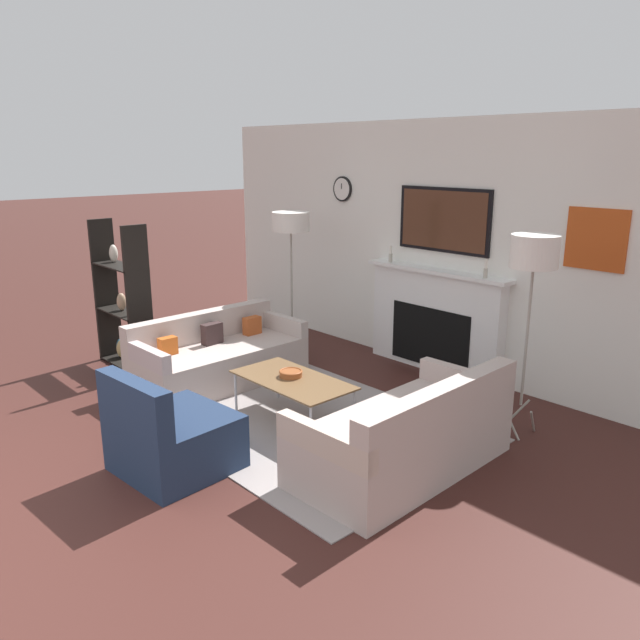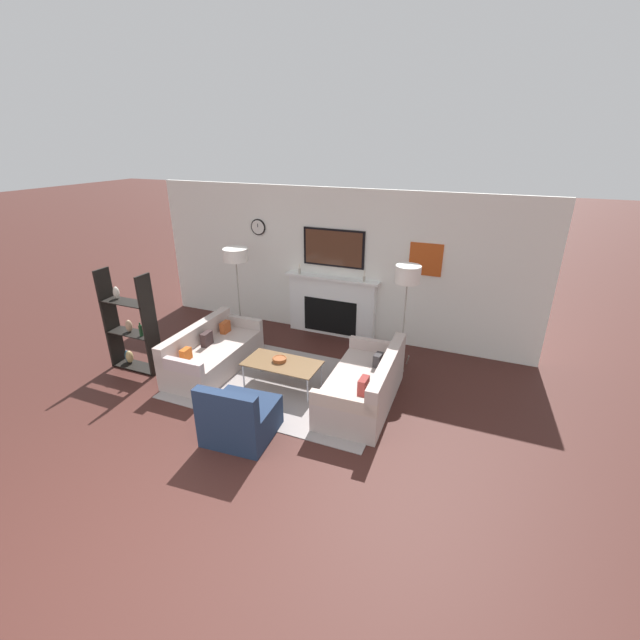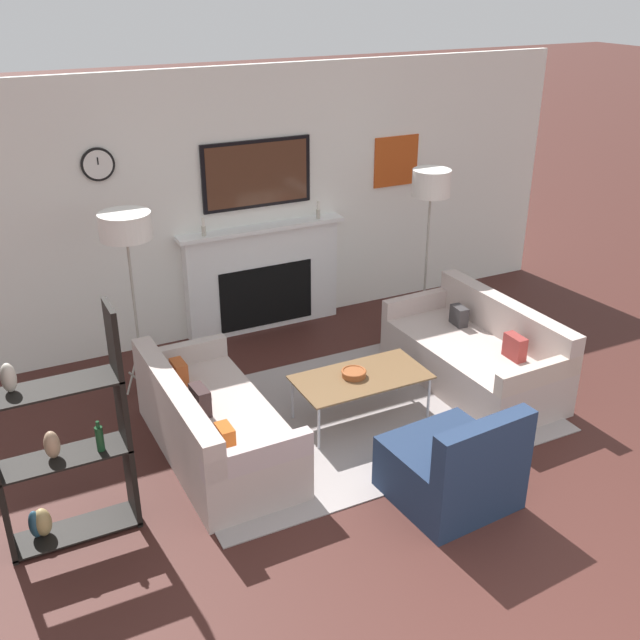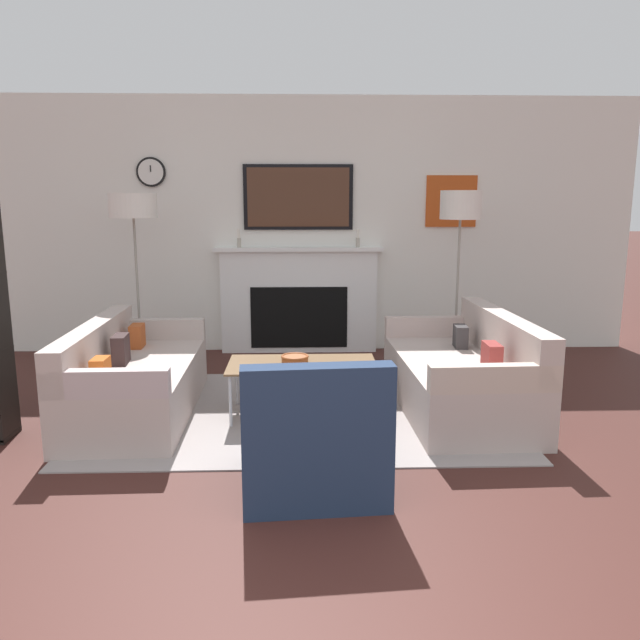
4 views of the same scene
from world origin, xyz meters
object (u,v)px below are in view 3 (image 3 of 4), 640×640
at_px(couch_left, 212,426).
at_px(floor_lamp_right, 431,185).
at_px(coffee_table, 361,379).
at_px(floor_lamp_left, 126,229).
at_px(shelf_unit, 57,446).
at_px(decorative_bowl, 354,373).
at_px(armchair, 453,469).
at_px(couch_right, 476,356).

relative_size(couch_left, floor_lamp_right, 1.04).
height_order(coffee_table, floor_lamp_right, floor_lamp_right).
bearing_deg(floor_lamp_left, couch_left, -78.66).
bearing_deg(shelf_unit, decorative_bowl, 9.90).
height_order(couch_left, decorative_bowl, couch_left).
distance_m(couch_left, shelf_unit, 1.35).
height_order(armchair, floor_lamp_right, floor_lamp_right).
bearing_deg(floor_lamp_right, couch_right, -101.11).
relative_size(couch_left, coffee_table, 1.58).
bearing_deg(decorative_bowl, coffee_table, -25.73).
bearing_deg(floor_lamp_left, couch_right, -23.63).
relative_size(floor_lamp_left, shelf_unit, 1.04).
bearing_deg(armchair, floor_lamp_left, 122.20).
xyz_separation_m(floor_lamp_left, shelf_unit, (-0.93, -1.69, -0.83)).
bearing_deg(floor_lamp_left, armchair, -57.80).
height_order(couch_left, coffee_table, couch_left).
xyz_separation_m(armchair, shelf_unit, (-2.53, 0.85, 0.45)).
xyz_separation_m(couch_left, shelf_unit, (-1.18, -0.46, 0.46)).
height_order(couch_right, shelf_unit, shelf_unit).
distance_m(armchair, floor_lamp_right, 3.20).
relative_size(coffee_table, decorative_bowl, 5.31).
xyz_separation_m(couch_right, floor_lamp_left, (-2.81, 1.23, 1.28)).
bearing_deg(couch_right, couch_left, -179.98).
xyz_separation_m(coffee_table, floor_lamp_right, (1.50, 1.29, 1.17)).
distance_m(couch_right, coffee_table, 1.26).
relative_size(couch_right, floor_lamp_right, 1.03).
xyz_separation_m(couch_left, couch_right, (2.56, 0.00, 0.01)).
distance_m(armchair, decorative_bowl, 1.29).
bearing_deg(shelf_unit, couch_right, 7.04).
xyz_separation_m(couch_left, decorative_bowl, (1.25, -0.04, 0.18)).
bearing_deg(floor_lamp_right, shelf_unit, -157.00).
xyz_separation_m(coffee_table, decorative_bowl, (-0.06, 0.03, 0.06)).
distance_m(couch_right, decorative_bowl, 1.33).
bearing_deg(decorative_bowl, shelf_unit, -170.10).
xyz_separation_m(decorative_bowl, shelf_unit, (-2.42, -0.42, 0.28)).
height_order(couch_right, floor_lamp_right, floor_lamp_right).
bearing_deg(floor_lamp_right, decorative_bowl, -140.84).
bearing_deg(floor_lamp_left, floor_lamp_right, 0.00).
relative_size(armchair, coffee_table, 0.75).
xyz_separation_m(couch_left, coffee_table, (1.30, -0.06, 0.12)).
bearing_deg(coffee_table, couch_left, 177.15).
height_order(decorative_bowl, floor_lamp_left, floor_lamp_left).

